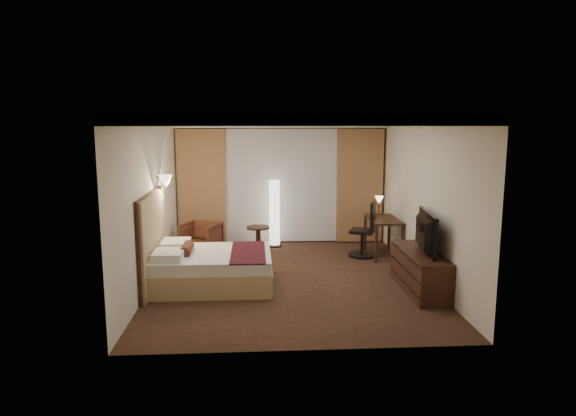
{
  "coord_description": "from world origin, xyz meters",
  "views": [
    {
      "loc": [
        -0.56,
        -8.33,
        2.63
      ],
      "look_at": [
        0.0,
        0.4,
        1.15
      ],
      "focal_mm": 32.0,
      "sensor_mm": 36.0,
      "label": 1
    }
  ],
  "objects": [
    {
      "name": "curtain_left_drape",
      "position": [
        -1.7,
        2.61,
        1.25
      ],
      "size": [
        1.0,
        0.14,
        2.45
      ],
      "primitive_type": "cube",
      "color": "#AD7A4F",
      "rests_on": "back_wall"
    },
    {
      "name": "television",
      "position": [
        1.97,
        -0.73,
        0.96
      ],
      "size": [
        0.79,
        1.21,
        0.15
      ],
      "primitive_type": "imported",
      "rotation": [
        0.0,
        0.0,
        1.45
      ],
      "color": "black",
      "rests_on": "dresser"
    },
    {
      "name": "curtain_right_drape",
      "position": [
        1.7,
        2.61,
        1.25
      ],
      "size": [
        1.0,
        0.14,
        2.45
      ],
      "primitive_type": "cube",
      "color": "#AD7A4F",
      "rests_on": "back_wall"
    },
    {
      "name": "crown_molding",
      "position": [
        0.0,
        0.0,
        2.64
      ],
      "size": [
        4.5,
        5.5,
        0.12
      ],
      "primitive_type": null,
      "color": "black",
      "rests_on": "ceiling"
    },
    {
      "name": "floor",
      "position": [
        0.0,
        0.0,
        0.0
      ],
      "size": [
        4.5,
        5.5,
        0.01
      ],
      "primitive_type": "cube",
      "color": "#2F1F12",
      "rests_on": "ground"
    },
    {
      "name": "bed",
      "position": [
        -1.25,
        -0.27,
        0.27
      ],
      "size": [
        1.88,
        1.47,
        0.55
      ],
      "primitive_type": null,
      "color": "white",
      "rests_on": "floor"
    },
    {
      "name": "side_table",
      "position": [
        -0.51,
        1.92,
        0.26
      ],
      "size": [
        0.47,
        0.47,
        0.52
      ],
      "primitive_type": null,
      "color": "black",
      "rests_on": "floor"
    },
    {
      "name": "dresser",
      "position": [
        2.0,
        -0.73,
        0.32
      ],
      "size": [
        0.5,
        1.62,
        0.63
      ],
      "primitive_type": null,
      "color": "black",
      "rests_on": "floor"
    },
    {
      "name": "curtain_sheer",
      "position": [
        0.0,
        2.67,
        1.25
      ],
      "size": [
        2.48,
        0.04,
        2.45
      ],
      "primitive_type": "cube",
      "color": "silver",
      "rests_on": "back_wall"
    },
    {
      "name": "desk",
      "position": [
        1.95,
        1.43,
        0.38
      ],
      "size": [
        0.55,
        1.09,
        0.75
      ],
      "primitive_type": null,
      "color": "black",
      "rests_on": "floor"
    },
    {
      "name": "right_wall",
      "position": [
        2.25,
        0.0,
        1.35
      ],
      "size": [
        0.02,
        5.5,
        2.7
      ],
      "primitive_type": "cube",
      "color": "beige",
      "rests_on": "floor"
    },
    {
      "name": "ceiling",
      "position": [
        0.0,
        0.0,
        2.7
      ],
      "size": [
        4.5,
        5.5,
        0.01
      ],
      "primitive_type": "cube",
      "color": "white",
      "rests_on": "back_wall"
    },
    {
      "name": "soffit",
      "position": [
        0.0,
        2.5,
        2.6
      ],
      "size": [
        4.5,
        0.5,
        0.2
      ],
      "primitive_type": "cube",
      "color": "white",
      "rests_on": "ceiling"
    },
    {
      "name": "back_wall",
      "position": [
        0.0,
        2.75,
        1.35
      ],
      "size": [
        4.5,
        0.02,
        2.7
      ],
      "primitive_type": "cube",
      "color": "beige",
      "rests_on": "floor"
    },
    {
      "name": "desk_lamp",
      "position": [
        1.95,
        1.83,
        0.92
      ],
      "size": [
        0.18,
        0.18,
        0.34
      ],
      "primitive_type": null,
      "color": "#FFD899",
      "rests_on": "desk"
    },
    {
      "name": "headboard",
      "position": [
        -2.2,
        -0.27,
        0.75
      ],
      "size": [
        0.12,
        1.77,
        1.5
      ],
      "primitive_type": null,
      "color": "tan",
      "rests_on": "floor"
    },
    {
      "name": "office_chair",
      "position": [
        1.52,
        1.38,
        0.55
      ],
      "size": [
        0.69,
        0.69,
        1.1
      ],
      "primitive_type": null,
      "rotation": [
        0.0,
        0.0,
        -0.39
      ],
      "color": "black",
      "rests_on": "floor"
    },
    {
      "name": "wall_sconce",
      "position": [
        -2.09,
        0.46,
        1.62
      ],
      "size": [
        0.24,
        0.24,
        0.24
      ],
      "primitive_type": null,
      "color": "white",
      "rests_on": "left_wall"
    },
    {
      "name": "floor_lamp",
      "position": [
        -0.16,
        2.33,
        0.71
      ],
      "size": [
        0.3,
        0.3,
        1.43
      ],
      "primitive_type": null,
      "color": "white",
      "rests_on": "floor"
    },
    {
      "name": "left_wall",
      "position": [
        -2.25,
        0.0,
        1.35
      ],
      "size": [
        0.02,
        5.5,
        2.7
      ],
      "primitive_type": "cube",
      "color": "beige",
      "rests_on": "floor"
    },
    {
      "name": "armchair",
      "position": [
        -1.66,
        1.8,
        0.35
      ],
      "size": [
        0.87,
        0.85,
        0.7
      ],
      "primitive_type": "imported",
      "rotation": [
        0.0,
        0.0,
        -0.39
      ],
      "color": "#4C2516",
      "rests_on": "floor"
    }
  ]
}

